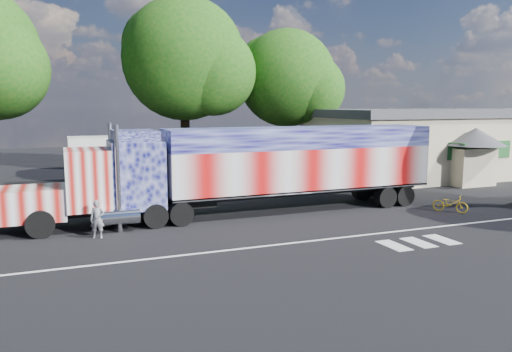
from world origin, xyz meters
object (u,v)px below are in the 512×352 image
object	(u,v)px
woman	(97,219)
bicycle	(450,203)
tree_n_mid	(186,60)
semi_truck	(253,167)
coach_bus	(172,162)
tree_ne_a	(288,79)

from	to	relation	value
woman	bicycle	xyz separation A→B (m)	(17.40, -1.42, -0.34)
bicycle	tree_n_mid	xyz separation A→B (m)	(-9.50, 17.78, 8.46)
woman	semi_truck	bearing A→B (deg)	30.48
tree_n_mid	semi_truck	bearing A→B (deg)	-90.61
woman	bicycle	size ratio (longest dim) A/B	0.92
coach_bus	tree_ne_a	distance (m)	13.34
semi_truck	tree_ne_a	distance (m)	16.81
bicycle	coach_bus	bearing A→B (deg)	98.22
coach_bus	woman	world-z (taller)	coach_bus
tree_n_mid	tree_ne_a	size ratio (longest dim) A/B	1.18
semi_truck	coach_bus	distance (m)	8.60
woman	tree_n_mid	bearing A→B (deg)	79.92
bicycle	tree_n_mid	world-z (taller)	tree_n_mid
semi_truck	bicycle	xyz separation A→B (m)	(9.65, -3.47, -1.96)
woman	bicycle	distance (m)	17.46
semi_truck	bicycle	distance (m)	10.44
semi_truck	coach_bus	xyz separation A→B (m)	(-2.41, 8.24, -0.54)
semi_truck	tree_n_mid	bearing A→B (deg)	89.39
coach_bus	woman	distance (m)	11.63
coach_bus	bicycle	size ratio (longest dim) A/B	7.09
woman	bicycle	world-z (taller)	woman
bicycle	tree_ne_a	bearing A→B (deg)	56.65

